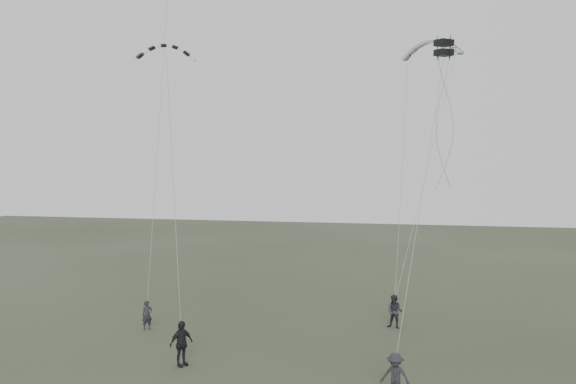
% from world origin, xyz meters
% --- Properties ---
extents(ground, '(140.00, 140.00, 0.00)m').
position_xyz_m(ground, '(0.00, 0.00, 0.00)').
color(ground, '#2B3723').
rests_on(ground, ground).
extents(flyer_left, '(0.65, 0.67, 1.54)m').
position_xyz_m(flyer_left, '(-5.66, 4.95, 0.77)').
color(flyer_left, '#222227').
rests_on(flyer_left, ground).
extents(flyer_right, '(1.02, 0.88, 1.78)m').
position_xyz_m(flyer_right, '(7.09, 8.37, 0.89)').
color(flyer_right, '#26262C').
rests_on(flyer_right, ground).
extents(flyer_center, '(0.99, 1.22, 1.95)m').
position_xyz_m(flyer_center, '(-1.54, 0.21, 0.97)').
color(flyer_center, black).
rests_on(flyer_center, ground).
extents(flyer_far, '(1.22, 0.86, 1.72)m').
position_xyz_m(flyer_far, '(7.61, -1.24, 0.86)').
color(flyer_far, '#222227').
rests_on(flyer_far, ground).
extents(kite_pale_large, '(3.82, 2.23, 1.65)m').
position_xyz_m(kite_pale_large, '(8.91, 13.61, 16.32)').
color(kite_pale_large, '#9FA1A3').
rests_on(kite_pale_large, flyer_right).
extents(kite_striped, '(2.98, 2.18, 1.28)m').
position_xyz_m(kite_striped, '(-3.84, 3.73, 14.60)').
color(kite_striped, black).
rests_on(kite_striped, flyer_center).
extents(kite_box, '(0.94, 0.95, 0.77)m').
position_xyz_m(kite_box, '(9.38, 4.52, 13.96)').
color(kite_box, black).
rests_on(kite_box, flyer_far).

